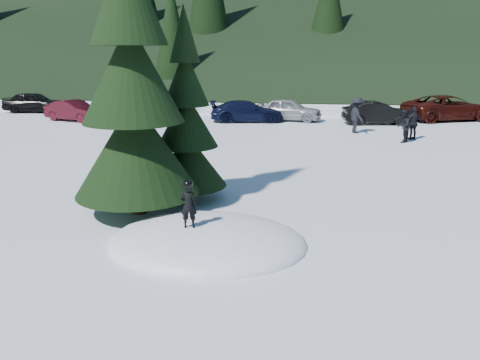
# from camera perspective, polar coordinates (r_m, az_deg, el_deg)

# --- Properties ---
(ground) EXTENTS (200.00, 200.00, 0.00)m
(ground) POSITION_cam_1_polar(r_m,az_deg,el_deg) (10.55, -4.02, -7.73)
(ground) COLOR white
(ground) RESTS_ON ground
(snow_mound) EXTENTS (4.48, 3.52, 0.96)m
(snow_mound) POSITION_cam_1_polar(r_m,az_deg,el_deg) (10.55, -4.02, -7.73)
(snow_mound) COLOR white
(snow_mound) RESTS_ON ground
(spruce_tall) EXTENTS (3.20, 3.20, 8.60)m
(spruce_tall) POSITION_cam_1_polar(r_m,az_deg,el_deg) (12.09, -13.01, 11.12)
(spruce_tall) COLOR black
(spruce_tall) RESTS_ON ground
(spruce_short) EXTENTS (2.20, 2.20, 5.37)m
(spruce_short) POSITION_cam_1_polar(r_m,az_deg,el_deg) (13.26, -6.50, 6.45)
(spruce_short) COLOR black
(spruce_short) RESTS_ON ground
(child_skier) EXTENTS (0.38, 0.27, 0.98)m
(child_skier) POSITION_cam_1_polar(r_m,az_deg,el_deg) (10.04, -6.30, -3.09)
(child_skier) COLOR black
(child_skier) RESTS_ON snow_mound
(adult_0) EXTENTS (0.84, 0.93, 1.56)m
(adult_0) POSITION_cam_1_polar(r_m,az_deg,el_deg) (23.39, 19.30, 6.25)
(adult_0) COLOR black
(adult_0) RESTS_ON ground
(adult_1) EXTENTS (1.01, 0.78, 1.59)m
(adult_1) POSITION_cam_1_polar(r_m,az_deg,el_deg) (24.30, 20.40, 6.50)
(adult_1) COLOR black
(adult_1) RESTS_ON ground
(adult_2) EXTENTS (1.08, 1.38, 1.87)m
(adult_2) POSITION_cam_1_polar(r_m,az_deg,el_deg) (25.43, 14.05, 7.67)
(adult_2) COLOR black
(adult_2) RESTS_ON ground
(car_0) EXTENTS (4.32, 2.01, 1.43)m
(car_0) POSITION_cam_1_polar(r_m,az_deg,el_deg) (36.43, -23.79, 8.68)
(car_0) COLOR black
(car_0) RESTS_ON ground
(car_1) EXTENTS (4.09, 2.48, 1.27)m
(car_1) POSITION_cam_1_polar(r_m,az_deg,el_deg) (30.91, -19.55, 7.98)
(car_1) COLOR #390A12
(car_1) RESTS_ON ground
(car_2) EXTENTS (5.33, 4.05, 1.34)m
(car_2) POSITION_cam_1_polar(r_m,az_deg,el_deg) (33.09, -9.58, 9.13)
(car_2) COLOR #484A4F
(car_2) RESTS_ON ground
(car_3) EXTENTS (4.64, 2.44, 1.28)m
(car_3) POSITION_cam_1_polar(r_m,az_deg,el_deg) (28.81, 0.83, 8.38)
(car_3) COLOR black
(car_3) RESTS_ON ground
(car_4) EXTENTS (4.28, 2.33, 1.38)m
(car_4) POSITION_cam_1_polar(r_m,az_deg,el_deg) (29.41, 5.96, 8.54)
(car_4) COLOR #97999F
(car_4) RESTS_ON ground
(car_5) EXTENTS (4.20, 1.93, 1.33)m
(car_5) POSITION_cam_1_polar(r_m,az_deg,el_deg) (28.96, 16.45, 7.85)
(car_5) COLOR black
(car_5) RESTS_ON ground
(car_6) EXTENTS (6.10, 4.37, 1.54)m
(car_6) POSITION_cam_1_polar(r_m,az_deg,el_deg) (32.20, 24.01, 8.04)
(car_6) COLOR #350E09
(car_6) RESTS_ON ground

